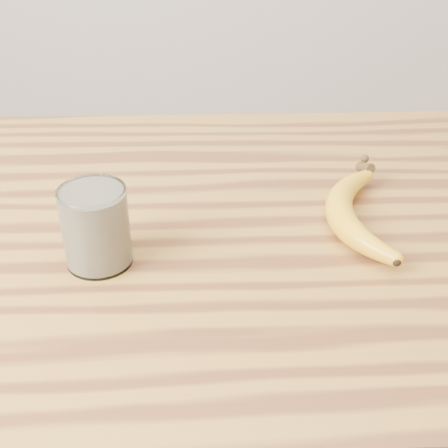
{
  "coord_description": "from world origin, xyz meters",
  "views": [
    {
      "loc": [
        -0.01,
        -0.77,
        1.39
      ],
      "look_at": [
        0.01,
        -0.05,
        0.93
      ],
      "focal_mm": 50.0,
      "sensor_mm": 36.0,
      "label": 1
    }
  ],
  "objects": [
    {
      "name": "table",
      "position": [
        0.0,
        0.0,
        0.77
      ],
      "size": [
        1.2,
        0.8,
        0.9
      ],
      "color": "#A06E2C",
      "rests_on": "ground"
    },
    {
      "name": "smoothie_glass",
      "position": [
        -0.15,
        -0.09,
        0.95
      ],
      "size": [
        0.09,
        0.09,
        0.11
      ],
      "color": "white",
      "rests_on": "table"
    },
    {
      "name": "banana",
      "position": [
        0.18,
        -0.02,
        0.92
      ],
      "size": [
        0.14,
        0.34,
        0.04
      ],
      "primitive_type": null,
      "rotation": [
        0.0,
        0.0,
        -0.06
      ],
      "color": "gold",
      "rests_on": "table"
    }
  ]
}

